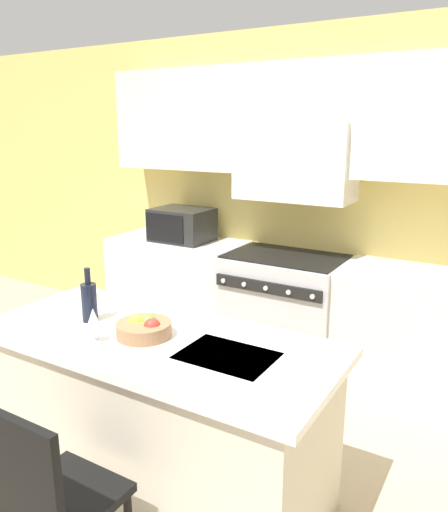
{
  "coord_description": "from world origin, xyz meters",
  "views": [
    {
      "loc": [
        1.56,
        -1.8,
        1.93
      ],
      "look_at": [
        0.03,
        0.76,
        1.15
      ],
      "focal_mm": 35.0,
      "sensor_mm": 36.0,
      "label": 1
    }
  ],
  "objects_px": {
    "fruit_bowl": "(144,328)",
    "wine_glass_near": "(93,319)",
    "range_stove": "(284,309)",
    "wine_bottle": "(89,301)",
    "microwave": "(182,225)",
    "island_chair": "(49,496)",
    "wine_glass_far": "(135,298)"
  },
  "relations": [
    {
      "from": "wine_glass_far",
      "to": "wine_bottle",
      "type": "bearing_deg",
      "value": -142.07
    },
    {
      "from": "microwave",
      "to": "wine_glass_far",
      "type": "bearing_deg",
      "value": -62.57
    },
    {
      "from": "wine_bottle",
      "to": "wine_glass_far",
      "type": "distance_m",
      "value": 0.24
    },
    {
      "from": "island_chair",
      "to": "fruit_bowl",
      "type": "bearing_deg",
      "value": 98.32
    },
    {
      "from": "microwave",
      "to": "wine_bottle",
      "type": "distance_m",
      "value": 1.92
    },
    {
      "from": "island_chair",
      "to": "wine_glass_near",
      "type": "distance_m",
      "value": 0.79
    },
    {
      "from": "microwave",
      "to": "wine_glass_near",
      "type": "height_order",
      "value": "microwave"
    },
    {
      "from": "wine_glass_near",
      "to": "wine_glass_far",
      "type": "distance_m",
      "value": 0.34
    },
    {
      "from": "range_stove",
      "to": "microwave",
      "type": "bearing_deg",
      "value": 178.97
    },
    {
      "from": "microwave",
      "to": "wine_glass_near",
      "type": "distance_m",
      "value": 2.17
    },
    {
      "from": "wine_glass_far",
      "to": "fruit_bowl",
      "type": "bearing_deg",
      "value": -39.48
    },
    {
      "from": "microwave",
      "to": "wine_glass_near",
      "type": "relative_size",
      "value": 2.98
    },
    {
      "from": "fruit_bowl",
      "to": "wine_bottle",
      "type": "bearing_deg",
      "value": 178.34
    },
    {
      "from": "microwave",
      "to": "island_chair",
      "type": "relative_size",
      "value": 0.56
    },
    {
      "from": "island_chair",
      "to": "fruit_bowl",
      "type": "distance_m",
      "value": 0.85
    },
    {
      "from": "wine_glass_near",
      "to": "fruit_bowl",
      "type": "distance_m",
      "value": 0.25
    },
    {
      "from": "range_stove",
      "to": "wine_glass_far",
      "type": "xyz_separation_m",
      "value": [
        -0.18,
        -1.63,
        0.56
      ]
    },
    {
      "from": "microwave",
      "to": "wine_glass_near",
      "type": "bearing_deg",
      "value": -66.01
    },
    {
      "from": "microwave",
      "to": "wine_bottle",
      "type": "height_order",
      "value": "microwave"
    },
    {
      "from": "wine_bottle",
      "to": "fruit_bowl",
      "type": "bearing_deg",
      "value": -1.66
    },
    {
      "from": "wine_bottle",
      "to": "wine_glass_near",
      "type": "distance_m",
      "value": 0.29
    },
    {
      "from": "island_chair",
      "to": "wine_glass_near",
      "type": "bearing_deg",
      "value": 116.19
    },
    {
      "from": "wine_glass_far",
      "to": "fruit_bowl",
      "type": "height_order",
      "value": "wine_glass_far"
    },
    {
      "from": "fruit_bowl",
      "to": "wine_glass_near",
      "type": "bearing_deg",
      "value": -133.7
    },
    {
      "from": "fruit_bowl",
      "to": "wine_glass_far",
      "type": "bearing_deg",
      "value": 140.52
    },
    {
      "from": "wine_bottle",
      "to": "range_stove",
      "type": "bearing_deg",
      "value": 78.29
    },
    {
      "from": "range_stove",
      "to": "fruit_bowl",
      "type": "height_order",
      "value": "fruit_bowl"
    },
    {
      "from": "microwave",
      "to": "wine_bottle",
      "type": "xyz_separation_m",
      "value": [
        0.66,
        -1.8,
        -0.05
      ]
    },
    {
      "from": "range_stove",
      "to": "wine_bottle",
      "type": "distance_m",
      "value": 1.9
    },
    {
      "from": "microwave",
      "to": "wine_glass_far",
      "type": "distance_m",
      "value": 1.86
    },
    {
      "from": "range_stove",
      "to": "fruit_bowl",
      "type": "bearing_deg",
      "value": -89.47
    },
    {
      "from": "island_chair",
      "to": "wine_bottle",
      "type": "height_order",
      "value": "wine_bottle"
    }
  ]
}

